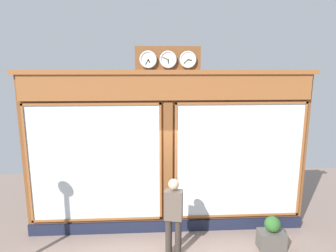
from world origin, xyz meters
TOP-DOWN VIEW (x-y plane):
  - shop_facade at (0.00, -0.13)m, footprint 6.69×0.42m
  - pedestrian at (-0.06, 0.92)m, footprint 0.40×0.29m
  - planter_box at (-2.21, 0.83)m, footprint 0.56×0.36m
  - planter_shrub at (-2.21, 0.83)m, footprint 0.34×0.34m

SIDE VIEW (x-z plane):
  - planter_box at x=-2.21m, z-range 0.00..0.41m
  - planter_shrub at x=-2.21m, z-range 0.41..0.75m
  - pedestrian at x=-0.06m, z-range 0.09..1.78m
  - shop_facade at x=0.00m, z-range -0.23..4.11m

